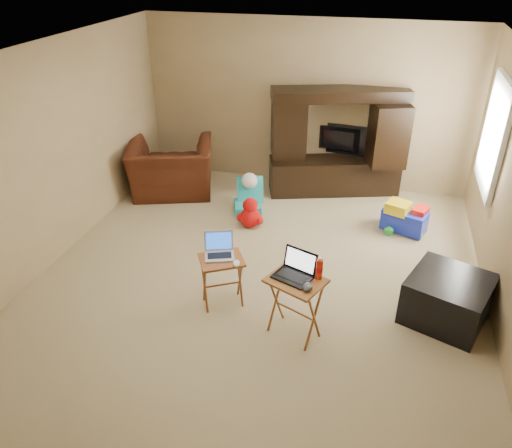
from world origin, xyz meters
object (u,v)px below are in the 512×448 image
(ottoman, at_px, (447,299))
(mouse_right, at_px, (308,287))
(television, at_px, (338,140))
(mouse_left, at_px, (236,263))
(child_rocker, at_px, (248,196))
(water_bottle, at_px, (319,269))
(entertainment_center, at_px, (336,142))
(laptop_left, at_px, (219,247))
(tray_table_right, at_px, (295,307))
(plush_toy, at_px, (250,212))
(tray_table_left, at_px, (222,282))
(laptop_right, at_px, (293,267))
(push_toy, at_px, (405,217))

(ottoman, relative_size, mouse_right, 5.63)
(television, bearing_deg, mouse_left, 88.01)
(child_rocker, relative_size, water_bottle, 2.45)
(television, distance_m, ottoman, 3.31)
(child_rocker, relative_size, mouse_right, 3.72)
(entertainment_center, xyz_separation_m, water_bottle, (0.24, -3.28, -0.04))
(child_rocker, distance_m, laptop_left, 2.11)
(tray_table_right, bearing_deg, plush_toy, 140.79)
(television, distance_m, mouse_left, 3.40)
(tray_table_left, height_order, mouse_right, mouse_right)
(entertainment_center, xyz_separation_m, ottoman, (1.50, -2.72, -0.56))
(water_bottle, bearing_deg, entertainment_center, 94.11)
(ottoman, bearing_deg, mouse_left, -168.36)
(ottoman, xyz_separation_m, mouse_left, (-2.11, -0.43, 0.35))
(television, bearing_deg, entertainment_center, 98.34)
(tray_table_right, distance_m, laptop_left, 0.98)
(entertainment_center, bearing_deg, television, 72.13)
(child_rocker, xyz_separation_m, laptop_right, (1.09, -2.33, 0.53))
(child_rocker, xyz_separation_m, mouse_left, (0.49, -2.15, 0.35))
(entertainment_center, relative_size, tray_table_right, 2.97)
(child_rocker, bearing_deg, plush_toy, -89.35)
(plush_toy, height_order, ottoman, ottoman)
(plush_toy, height_order, tray_table_left, tray_table_left)
(laptop_right, distance_m, mouse_right, 0.24)
(plush_toy, xyz_separation_m, mouse_right, (1.12, -2.08, 0.47))
(push_toy, bearing_deg, water_bottle, -89.12)
(plush_toy, distance_m, mouse_right, 2.41)
(entertainment_center, bearing_deg, mouse_right, -105.14)
(push_toy, relative_size, water_bottle, 2.83)
(laptop_right, bearing_deg, entertainment_center, 110.94)
(television, bearing_deg, tray_table_left, 84.72)
(push_toy, xyz_separation_m, laptop_right, (-1.08, -2.34, 0.56))
(television, bearing_deg, push_toy, 140.55)
(push_toy, bearing_deg, laptop_right, -93.68)
(child_rocker, bearing_deg, water_bottle, -79.61)
(television, height_order, mouse_right, television)
(laptop_right, distance_m, water_bottle, 0.25)
(mouse_left, relative_size, mouse_right, 0.87)
(entertainment_center, bearing_deg, tray_table_right, -107.26)
(mouse_right, bearing_deg, child_rocker, 117.06)
(ottoman, distance_m, laptop_left, 2.39)
(entertainment_center, xyz_separation_m, mouse_right, (0.17, -3.48, -0.11))
(entertainment_center, xyz_separation_m, tray_table_right, (0.04, -3.36, -0.47))
(child_rocker, distance_m, laptop_right, 2.63)
(laptop_right, bearing_deg, television, 110.95)
(tray_table_left, relative_size, mouse_left, 4.92)
(tray_table_right, relative_size, laptop_left, 2.20)
(plush_toy, height_order, tray_table_right, tray_table_right)
(television, relative_size, plush_toy, 1.89)
(laptop_left, height_order, mouse_left, laptop_left)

